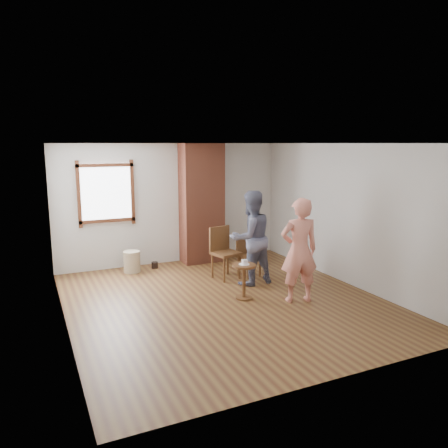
# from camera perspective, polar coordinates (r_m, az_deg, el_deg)

# --- Properties ---
(ground) EXTENTS (5.50, 5.50, 0.00)m
(ground) POSITION_cam_1_polar(r_m,az_deg,el_deg) (7.41, 0.09, -10.03)
(ground) COLOR brown
(ground) RESTS_ON ground
(room_shell) EXTENTS (5.04, 5.52, 2.62)m
(room_shell) POSITION_cam_1_polar(r_m,az_deg,el_deg) (7.51, -2.24, 4.46)
(room_shell) COLOR silver
(room_shell) RESTS_ON ground
(brick_chimney) EXTENTS (0.90, 0.50, 2.60)m
(brick_chimney) POSITION_cam_1_polar(r_m,az_deg,el_deg) (9.56, -2.94, 2.68)
(brick_chimney) COLOR #A4533A
(brick_chimney) RESTS_ON ground
(stoneware_crock) EXTENTS (0.37, 0.37, 0.43)m
(stoneware_crock) POSITION_cam_1_polar(r_m,az_deg,el_deg) (9.14, -11.94, -4.83)
(stoneware_crock) COLOR beige
(stoneware_crock) RESTS_ON ground
(dark_pot) EXTENTS (0.16, 0.16, 0.14)m
(dark_pot) POSITION_cam_1_polar(r_m,az_deg,el_deg) (9.36, -9.04, -5.33)
(dark_pot) COLOR black
(dark_pot) RESTS_ON ground
(dining_chair_left) EXTENTS (0.56, 0.56, 1.00)m
(dining_chair_left) POSITION_cam_1_polar(r_m,az_deg,el_deg) (8.51, -0.09, -3.35)
(dining_chair_left) COLOR brown
(dining_chair_left) RESTS_ON ground
(dining_chair_right) EXTENTS (0.45, 0.45, 0.81)m
(dining_chair_right) POSITION_cam_1_polar(r_m,az_deg,el_deg) (8.67, 3.02, -3.86)
(dining_chair_right) COLOR brown
(dining_chair_right) RESTS_ON ground
(side_table) EXTENTS (0.40, 0.40, 0.60)m
(side_table) POSITION_cam_1_polar(r_m,az_deg,el_deg) (7.41, 2.63, -6.76)
(side_table) COLOR brown
(side_table) RESTS_ON ground
(cake_plate) EXTENTS (0.18, 0.18, 0.01)m
(cake_plate) POSITION_cam_1_polar(r_m,az_deg,el_deg) (7.35, 2.64, -5.26)
(cake_plate) COLOR white
(cake_plate) RESTS_ON side_table
(cake_slice) EXTENTS (0.08, 0.07, 0.06)m
(cake_slice) POSITION_cam_1_polar(r_m,az_deg,el_deg) (7.34, 2.71, -5.00)
(cake_slice) COLOR silver
(cake_slice) RESTS_ON cake_plate
(man) EXTENTS (0.92, 0.76, 1.76)m
(man) POSITION_cam_1_polar(r_m,az_deg,el_deg) (8.08, 3.51, -1.82)
(man) COLOR #16193E
(man) RESTS_ON ground
(person_pink) EXTENTS (0.72, 0.55, 1.74)m
(person_pink) POSITION_cam_1_polar(r_m,az_deg,el_deg) (7.27, 9.79, -3.41)
(person_pink) COLOR #F28E79
(person_pink) RESTS_ON ground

